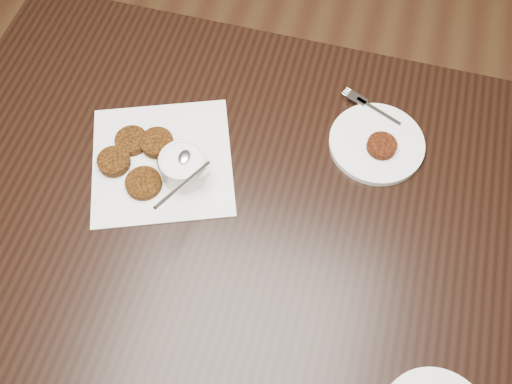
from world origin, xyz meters
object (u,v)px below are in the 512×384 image
Objects in this scene: napkin at (162,161)px; plate_with_patty at (377,141)px; table at (259,273)px.

napkin is 1.43× the size of plate_with_patty.
table is 0.48m from plate_with_patty.
napkin is at bearing -159.76° from plate_with_patty.
table is 0.44m from napkin.
plate_with_patty reaches higher than napkin.
napkin is 0.43m from plate_with_patty.
table is 4.95× the size of napkin.
napkin is (-0.21, 0.05, 0.38)m from table.
table is 7.08× the size of plate_with_patty.
plate_with_patty is at bearing 20.24° from napkin.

